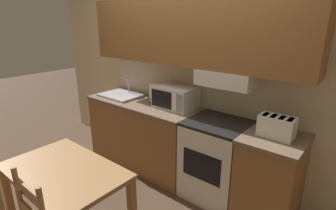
% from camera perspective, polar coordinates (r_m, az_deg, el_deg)
% --- Properties ---
extents(ground_plane, '(16.00, 16.00, 0.00)m').
position_cam_1_polar(ground_plane, '(3.60, 4.98, -13.45)').
color(ground_plane, '#4C3828').
extents(wall_back, '(5.09, 0.38, 2.55)m').
position_cam_1_polar(wall_back, '(3.03, 5.22, 10.88)').
color(wall_back, beige).
rests_on(wall_back, ground_plane).
extents(lower_counter_main, '(1.55, 0.60, 0.88)m').
position_cam_1_polar(lower_counter_main, '(3.52, -5.39, -6.11)').
color(lower_counter_main, '#936033').
rests_on(lower_counter_main, ground_plane).
extents(lower_counter_right_stub, '(0.53, 0.60, 0.88)m').
position_cam_1_polar(lower_counter_right_stub, '(2.76, 21.20, -14.82)').
color(lower_counter_right_stub, '#936033').
rests_on(lower_counter_right_stub, ground_plane).
extents(stove_range, '(0.62, 0.59, 0.88)m').
position_cam_1_polar(stove_range, '(2.94, 10.31, -11.59)').
color(stove_range, white).
rests_on(stove_range, ground_plane).
extents(microwave, '(0.48, 0.36, 0.26)m').
position_cam_1_polar(microwave, '(3.11, 1.76, 1.78)').
color(microwave, white).
rests_on(microwave, lower_counter_main).
extents(toaster, '(0.31, 0.18, 0.19)m').
position_cam_1_polar(toaster, '(2.53, 22.58, -4.35)').
color(toaster, white).
rests_on(toaster, lower_counter_right_stub).
extents(sink_basin, '(0.54, 0.41, 0.25)m').
position_cam_1_polar(sink_basin, '(3.66, -10.27, 2.20)').
color(sink_basin, '#B7BABF').
rests_on(sink_basin, lower_counter_main).
extents(paper_towel_roll, '(0.12, 0.12, 0.24)m').
position_cam_1_polar(paper_towel_roll, '(3.31, -3.17, 2.63)').
color(paper_towel_roll, black).
rests_on(paper_towel_roll, lower_counter_main).
extents(dining_table, '(1.01, 0.64, 0.77)m').
position_cam_1_polar(dining_table, '(2.33, -21.46, -15.56)').
color(dining_table, '#9E7042').
rests_on(dining_table, ground_plane).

